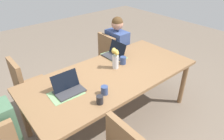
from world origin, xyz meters
TOP-DOWN VIEW (x-y plane):
  - ground_plane at (0.00, 0.00)m, footprint 10.00×10.00m
  - dining_table at (0.00, 0.00)m, footprint 2.28×1.04m
  - chair_near_left_mid at (-0.68, -0.82)m, footprint 0.44×0.44m
  - person_near_left_mid at (-0.75, -0.76)m, footprint 0.36×0.40m
  - chair_near_left_far at (0.83, -0.86)m, footprint 0.44×0.44m
  - flower_vase at (-0.12, -0.08)m, footprint 0.10×0.11m
  - placemat_head_right_left_near at (0.67, 0.00)m, footprint 0.37×0.28m
  - placemat_near_left_mid at (-0.34, -0.36)m, footprint 0.28×0.37m
  - laptop_near_left_mid at (-0.34, -0.34)m, footprint 0.22×0.32m
  - laptop_head_right_left_near at (0.62, -0.02)m, footprint 0.32×0.22m
  - coffee_mug_near_left at (0.34, 0.28)m, footprint 0.08×0.08m
  - coffee_mug_near_right at (0.48, 0.37)m, footprint 0.07×0.07m
  - coffee_mug_centre_left at (-0.28, -0.10)m, footprint 0.09×0.09m

SIDE VIEW (x-z plane):
  - ground_plane at x=0.00m, z-range 0.00..0.00m
  - chair_near_left_mid at x=-0.68m, z-range 0.05..0.95m
  - chair_near_left_far at x=0.83m, z-range 0.05..0.95m
  - person_near_left_mid at x=-0.75m, z-range -0.07..1.12m
  - dining_table at x=0.00m, z-range 0.31..1.07m
  - placemat_head_right_left_near at x=0.67m, z-range 0.76..0.76m
  - placemat_near_left_mid at x=-0.34m, z-range 0.76..0.76m
  - laptop_head_right_left_near at x=0.62m, z-range 0.70..0.91m
  - laptop_near_left_mid at x=-0.34m, z-range 0.70..0.91m
  - coffee_mug_near_right at x=0.48m, z-range 0.76..0.85m
  - coffee_mug_near_left at x=0.34m, z-range 0.76..0.86m
  - coffee_mug_centre_left at x=-0.28m, z-range 0.76..0.87m
  - flower_vase at x=-0.12m, z-range 0.77..1.06m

